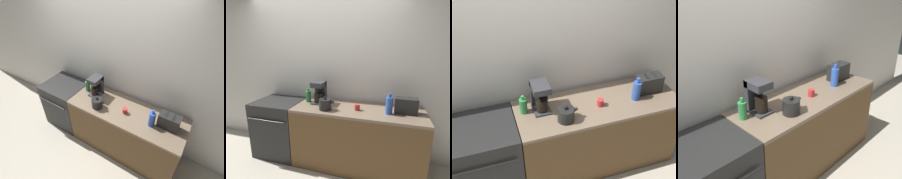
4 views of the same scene
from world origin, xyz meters
The scene contains 10 objects.
ground_plane centered at (0.00, 0.00, 0.00)m, with size 12.00×12.00×0.00m, color beige.
wall_back centered at (0.00, 0.70, 1.30)m, with size 8.00×0.05×2.60m.
stove centered at (-0.63, 0.32, 0.46)m, with size 0.71×0.68×0.89m.
counter_block centered at (0.64, 0.32, 0.45)m, with size 1.80×0.65×0.89m.
kettle centered at (0.23, 0.17, 0.97)m, with size 0.21×0.17×0.18m.
toaster centered at (1.27, 0.36, 1.00)m, with size 0.28×0.15×0.20m.
coffee_maker centered at (0.03, 0.43, 1.07)m, with size 0.18×0.22×0.33m.
bottle_blue centered at (1.06, 0.27, 1.01)m, with size 0.09×0.09×0.27m.
bottle_green centered at (-0.16, 0.42, 0.98)m, with size 0.08×0.08×0.21m.
cup_red centered at (0.65, 0.28, 0.93)m, with size 0.07×0.07×0.08m.
Camera 1 is at (1.45, -1.37, 2.75)m, focal length 28.00 mm.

